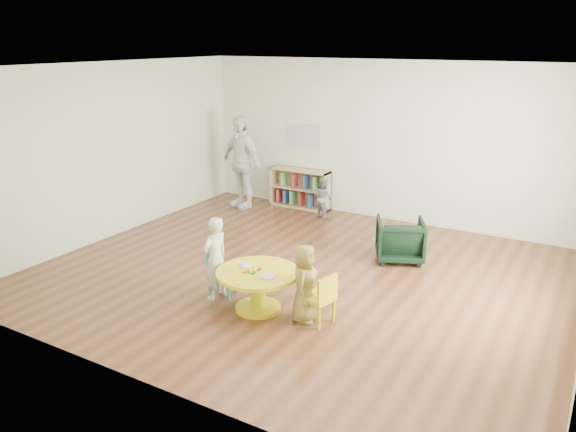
% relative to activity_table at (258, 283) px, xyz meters
% --- Properties ---
extents(room, '(7.10, 7.00, 2.80)m').
position_rel_activity_table_xyz_m(room, '(-0.04, 1.18, 1.55)').
color(room, '#562F1B').
rests_on(room, ground).
extents(activity_table, '(1.00, 1.00, 0.54)m').
position_rel_activity_table_xyz_m(activity_table, '(0.00, 0.00, 0.00)').
color(activity_table, yellow).
rests_on(activity_table, ground).
extents(kid_chair_left, '(0.38, 0.38, 0.58)m').
position_rel_activity_table_xyz_m(kid_chair_left, '(-0.65, 0.11, -0.03)').
color(kid_chair_left, teal).
rests_on(kid_chair_left, ground).
extents(kid_chair_right, '(0.39, 0.39, 0.61)m').
position_rel_activity_table_xyz_m(kid_chair_right, '(0.81, 0.08, -0.02)').
color(kid_chair_right, yellow).
rests_on(kid_chair_right, ground).
extents(bookshelf, '(1.20, 0.30, 0.75)m').
position_rel_activity_table_xyz_m(bookshelf, '(-1.67, 4.04, 0.02)').
color(bookshelf, tan).
rests_on(bookshelf, ground).
extents(alphabet_poster, '(0.74, 0.01, 0.54)m').
position_rel_activity_table_xyz_m(alphabet_poster, '(-1.65, 4.17, 1.01)').
color(alphabet_poster, white).
rests_on(alphabet_poster, ground).
extents(armchair, '(0.89, 0.90, 0.62)m').
position_rel_activity_table_xyz_m(armchair, '(0.93, 2.38, -0.03)').
color(armchair, black).
rests_on(armchair, ground).
extents(child_left, '(0.31, 0.42, 1.07)m').
position_rel_activity_table_xyz_m(child_left, '(-0.64, 0.01, 0.19)').
color(child_left, silver).
rests_on(child_left, ground).
extents(child_right, '(0.41, 0.52, 0.93)m').
position_rel_activity_table_xyz_m(child_right, '(0.61, 0.04, 0.12)').
color(child_right, yellow).
rests_on(child_right, ground).
extents(toddler, '(0.45, 0.41, 0.76)m').
position_rel_activity_table_xyz_m(toddler, '(-0.97, 3.66, 0.03)').
color(toddler, '#1A2041').
rests_on(toddler, ground).
extents(adult_caretaker, '(1.12, 0.71, 1.77)m').
position_rel_activity_table_xyz_m(adult_caretaker, '(-2.64, 3.48, 0.54)').
color(adult_caretaker, white).
rests_on(adult_caretaker, ground).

